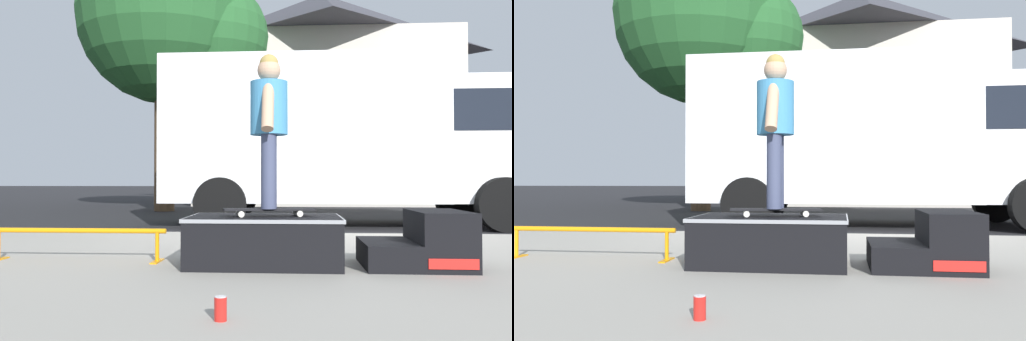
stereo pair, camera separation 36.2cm
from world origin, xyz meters
TOP-DOWN VIEW (x-y plane):
  - ground_plane at (0.00, 0.00)m, footprint 140.00×140.00m
  - sidewalk_slab at (0.00, -3.00)m, footprint 50.00×5.00m
  - skate_box at (-0.80, -3.23)m, footprint 1.30×0.85m
  - kicker_ramp at (0.54, -3.23)m, footprint 0.86×0.79m
  - grind_rail at (-2.49, -3.15)m, footprint 1.63×0.28m
  - skateboard at (-0.76, -3.25)m, footprint 0.80×0.35m
  - skater_kid at (-0.76, -3.25)m, footprint 0.32×0.68m
  - soda_can at (-0.93, -5.01)m, footprint 0.07×0.07m
  - box_truck at (0.59, 2.20)m, footprint 6.91×2.63m
  - street_tree_main at (-3.81, 6.37)m, footprint 5.31×4.82m
  - house_behind at (0.66, 13.02)m, footprint 9.54×8.22m

SIDE VIEW (x-z plane):
  - ground_plane at x=0.00m, z-range 0.00..0.00m
  - sidewalk_slab at x=0.00m, z-range 0.00..0.12m
  - soda_can at x=-0.93m, z-range 0.12..0.25m
  - kicker_ramp at x=0.54m, z-range 0.08..0.55m
  - skate_box at x=-0.80m, z-range 0.13..0.55m
  - grind_rail at x=-2.49m, z-range 0.20..0.49m
  - skateboard at x=-0.76m, z-range 0.56..0.63m
  - skater_kid at x=-0.76m, z-range 0.72..2.05m
  - box_truck at x=0.59m, z-range 0.18..3.23m
  - house_behind at x=0.66m, z-range 0.04..8.44m
  - street_tree_main at x=-3.81m, z-range 1.34..9.17m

